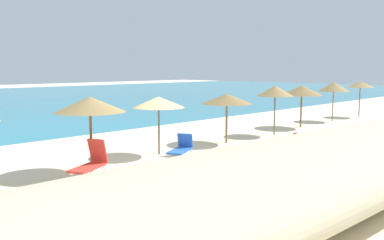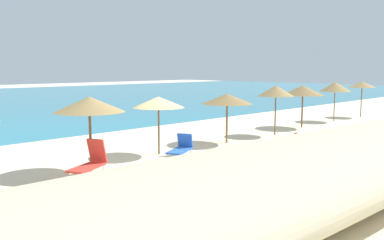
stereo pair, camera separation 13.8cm
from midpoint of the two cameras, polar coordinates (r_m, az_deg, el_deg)
name	(u,v)px [view 2 (the right image)]	position (r m, az deg, el deg)	size (l,w,h in m)	color
ground_plane	(168,158)	(17.57, -3.03, -5.09)	(160.00, 160.00, 0.00)	beige
dune_ridge	(299,176)	(11.38, 14.52, -7.26)	(53.80, 4.67, 1.85)	beige
beach_umbrella_4	(89,105)	(15.35, -13.36, 2.03)	(2.50, 2.50, 2.68)	brown
beach_umbrella_5	(158,102)	(17.99, -4.30, 2.39)	(2.21, 2.21, 2.47)	brown
beach_umbrella_6	(227,99)	(20.85, 4.91, 2.84)	(2.51, 2.51, 2.43)	brown
beach_umbrella_7	(276,91)	(23.67, 11.35, 3.84)	(1.99, 1.99, 2.72)	brown
beach_umbrella_8	(303,90)	(27.10, 14.79, 3.86)	(2.53, 2.53, 2.61)	brown
beach_umbrella_9	(335,87)	(30.96, 18.77, 4.24)	(2.14, 2.14, 2.70)	brown
beach_umbrella_10	(362,85)	(34.31, 21.97, 4.43)	(1.97, 1.97, 2.67)	brown
lounge_chair_0	(181,148)	(17.53, -1.27, -3.78)	(1.62, 1.22, 0.94)	blue
lounge_chair_1	(90,162)	(14.85, -13.27, -5.49)	(1.69, 1.24, 1.25)	red
beach_ball	(296,136)	(22.65, 14.00, -2.08)	(0.36, 0.36, 0.36)	red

